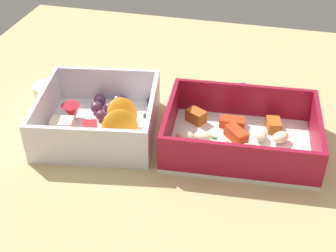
% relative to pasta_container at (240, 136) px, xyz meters
% --- Properties ---
extents(table_surface, '(0.80, 0.80, 0.02)m').
position_rel_pasta_container_xyz_m(table_surface, '(-0.08, 0.00, -0.03)').
color(table_surface, tan).
rests_on(table_surface, ground).
extents(pasta_container, '(0.20, 0.16, 0.05)m').
position_rel_pasta_container_xyz_m(pasta_container, '(0.00, 0.00, 0.00)').
color(pasta_container, white).
rests_on(pasta_container, table_surface).
extents(fruit_bowl, '(0.18, 0.18, 0.06)m').
position_rel_pasta_container_xyz_m(fruit_bowl, '(-0.19, -0.01, 0.00)').
color(fruit_bowl, white).
rests_on(fruit_bowl, table_surface).
extents(candy_bar, '(0.07, 0.05, 0.01)m').
position_rel_pasta_container_xyz_m(candy_bar, '(-0.04, 0.12, -0.01)').
color(candy_bar, '#51197A').
rests_on(candy_bar, table_surface).
extents(paper_cup_liner, '(0.04, 0.04, 0.02)m').
position_rel_pasta_container_xyz_m(paper_cup_liner, '(-0.30, 0.05, -0.01)').
color(paper_cup_liner, white).
rests_on(paper_cup_liner, table_surface).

